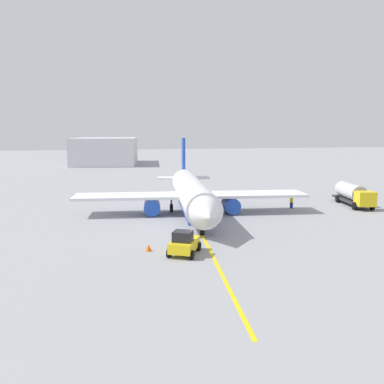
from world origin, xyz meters
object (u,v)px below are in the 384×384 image
pushback_tug (184,243)px  safety_cone_nose (149,248)px  fuel_tanker (354,194)px  airplane (192,194)px  refueling_worker (292,202)px

pushback_tug → safety_cone_nose: bearing=-119.7°
safety_cone_nose → pushback_tug: bearing=60.3°
pushback_tug → safety_cone_nose: (-1.68, -2.94, -0.69)m
fuel_tanker → safety_cone_nose: bearing=-64.3°
pushback_tug → safety_cone_nose: size_ratio=6.56×
airplane → pushback_tug: size_ratio=7.86×
airplane → pushback_tug: airplane is taller
fuel_tanker → safety_cone_nose: 35.65m
pushback_tug → refueling_worker: (-17.52, 19.45, -0.19)m
airplane → pushback_tug: (16.79, -4.65, -1.71)m
pushback_tug → refueling_worker: bearing=132.0°
fuel_tanker → refueling_worker: (-0.41, -9.71, -0.89)m
airplane → fuel_tanker: size_ratio=3.24×
fuel_tanker → safety_cone_nose: (15.44, -32.10, -1.40)m
airplane → refueling_worker: 14.94m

